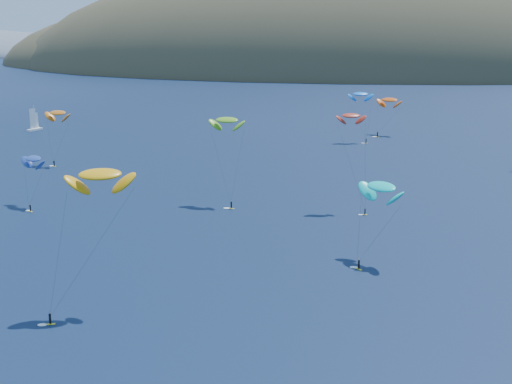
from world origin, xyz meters
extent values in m
ellipsoid|color=#3D3526|center=(20.00, 560.00, -12.60)|extent=(600.00, 300.00, 210.00)
ellipsoid|color=#3D3526|center=(-140.00, 590.00, -7.20)|extent=(340.00, 240.00, 120.00)
ellipsoid|color=slate|center=(-340.00, 720.00, -2.64)|extent=(240.00, 180.00, 44.00)
cube|color=white|center=(-112.34, 205.29, 0.34)|extent=(4.66, 7.34, 0.86)
cylinder|color=white|center=(-112.34, 205.77, 5.36)|extent=(0.13, 0.13, 10.06)
cube|color=yellow|center=(-76.16, 139.27, 0.04)|extent=(1.54, 0.90, 0.08)
cylinder|color=black|center=(-76.16, 139.27, 0.97)|extent=(0.35, 0.35, 1.59)
sphere|color=#8C6047|center=(-76.16, 139.27, 1.90)|extent=(0.27, 0.27, 0.27)
ellipsoid|color=orange|center=(-75.98, 144.37, 16.49)|extent=(10.47, 7.38, 5.32)
cube|color=yellow|center=(-29.55, 26.52, 0.04)|extent=(1.57, 0.91, 0.08)
cylinder|color=black|center=(-29.55, 26.52, 0.99)|extent=(0.35, 0.35, 1.61)
sphere|color=#8C6047|center=(-29.55, 26.52, 1.93)|extent=(0.27, 0.27, 0.27)
ellipsoid|color=#EFA20D|center=(-23.57, 36.39, 22.41)|extent=(11.78, 8.23, 5.99)
cube|color=yellow|center=(-12.00, 97.26, 0.04)|extent=(1.58, 0.70, 0.08)
cylinder|color=black|center=(-12.00, 97.26, 1.00)|extent=(0.36, 0.36, 1.63)
sphere|color=#8C6047|center=(-12.00, 97.26, 1.95)|extent=(0.27, 0.27, 0.27)
ellipsoid|color=#68B01E|center=(-14.36, 105.73, 21.15)|extent=(9.75, 5.76, 5.11)
cube|color=yellow|center=(23.40, 193.18, 0.04)|extent=(1.45, 0.64, 0.08)
cylinder|color=black|center=(23.40, 193.18, 0.92)|extent=(0.33, 0.33, 1.50)
sphere|color=#8C6047|center=(23.40, 193.18, 1.79)|extent=(0.25, 0.25, 0.25)
ellipsoid|color=blue|center=(20.81, 198.28, 17.82)|extent=(9.66, 5.74, 5.06)
cube|color=yellow|center=(19.30, 57.83, 0.04)|extent=(1.40, 1.42, 0.09)
cylinder|color=black|center=(19.30, 57.83, 1.02)|extent=(0.36, 0.36, 1.66)
sphere|color=#8C6047|center=(19.30, 57.83, 1.98)|extent=(0.28, 0.28, 0.28)
ellipsoid|color=#04D2C4|center=(23.30, 65.67, 14.62)|extent=(11.06, 11.16, 5.98)
cube|color=yellow|center=(21.18, 96.04, 0.04)|extent=(1.32, 0.58, 0.07)
cylinder|color=black|center=(21.18, 96.04, 0.84)|extent=(0.30, 0.30, 1.36)
sphere|color=#8C6047|center=(21.18, 96.04, 1.63)|extent=(0.23, 0.23, 0.23)
ellipsoid|color=#A92818|center=(17.10, 103.88, 23.13)|extent=(7.51, 4.45, 3.93)
cube|color=yellow|center=(-60.95, 88.29, 0.04)|extent=(1.40, 1.11, 0.08)
cylinder|color=black|center=(-60.95, 88.29, 0.92)|extent=(0.33, 0.33, 1.50)
sphere|color=#8C6047|center=(-60.95, 88.29, 1.79)|extent=(0.25, 0.25, 0.25)
ellipsoid|color=#224093|center=(-62.69, 95.80, 11.82)|extent=(9.42, 8.09, 4.82)
cube|color=yellow|center=(28.12, 207.19, 0.05)|extent=(1.66, 1.25, 0.09)
cylinder|color=black|center=(28.12, 207.19, 1.08)|extent=(0.39, 0.39, 1.76)
sphere|color=#8C6047|center=(28.12, 207.19, 2.10)|extent=(0.30, 0.30, 0.30)
ellipsoid|color=#E24E0E|center=(32.59, 215.47, 13.72)|extent=(11.42, 9.45, 5.81)
camera|label=1|loc=(16.25, -72.71, 48.44)|focal=50.00mm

